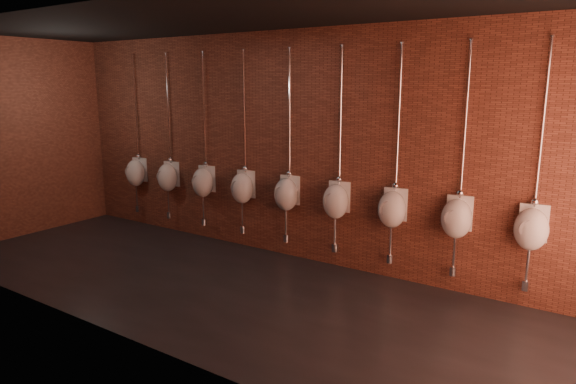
{
  "coord_description": "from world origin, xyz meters",
  "views": [
    {
      "loc": [
        3.99,
        -4.5,
        2.48
      ],
      "look_at": [
        0.37,
        0.9,
        1.1
      ],
      "focal_mm": 32.0,
      "sensor_mm": 36.0,
      "label": 1
    }
  ],
  "objects_px": {
    "urinal_1": "(168,177)",
    "urinal_7": "(457,217)",
    "urinal_3": "(242,187)",
    "urinal_6": "(392,208)",
    "urinal_2": "(203,181)",
    "urinal_5": "(336,200)",
    "urinal_8": "(531,228)",
    "urinal_4": "(286,193)",
    "urinal_0": "(136,172)"
  },
  "relations": [
    {
      "from": "urinal_2",
      "to": "urinal_3",
      "type": "relative_size",
      "value": 1.0
    },
    {
      "from": "urinal_4",
      "to": "urinal_8",
      "type": "xyz_separation_m",
      "value": [
        3.19,
        0.0,
        0.0
      ]
    },
    {
      "from": "urinal_6",
      "to": "urinal_2",
      "type": "bearing_deg",
      "value": 180.0
    },
    {
      "from": "urinal_0",
      "to": "urinal_7",
      "type": "distance_m",
      "value": 5.58
    },
    {
      "from": "urinal_1",
      "to": "urinal_2",
      "type": "bearing_deg",
      "value": 0.0
    },
    {
      "from": "urinal_3",
      "to": "urinal_8",
      "type": "distance_m",
      "value": 3.98
    },
    {
      "from": "urinal_1",
      "to": "urinal_7",
      "type": "xyz_separation_m",
      "value": [
        4.78,
        0.0,
        0.0
      ]
    },
    {
      "from": "urinal_4",
      "to": "urinal_7",
      "type": "xyz_separation_m",
      "value": [
        2.39,
        0.0,
        0.0
      ]
    },
    {
      "from": "urinal_3",
      "to": "urinal_7",
      "type": "distance_m",
      "value": 3.19
    },
    {
      "from": "urinal_5",
      "to": "urinal_2",
      "type": "bearing_deg",
      "value": 180.0
    },
    {
      "from": "urinal_1",
      "to": "urinal_5",
      "type": "bearing_deg",
      "value": 0.0
    },
    {
      "from": "urinal_1",
      "to": "urinal_6",
      "type": "xyz_separation_m",
      "value": [
        3.98,
        0.0,
        0.0
      ]
    },
    {
      "from": "urinal_1",
      "to": "urinal_8",
      "type": "height_order",
      "value": "same"
    },
    {
      "from": "urinal_3",
      "to": "urinal_7",
      "type": "bearing_deg",
      "value": 0.0
    },
    {
      "from": "urinal_6",
      "to": "urinal_3",
      "type": "bearing_deg",
      "value": 180.0
    },
    {
      "from": "urinal_1",
      "to": "urinal_7",
      "type": "bearing_deg",
      "value": 0.0
    },
    {
      "from": "urinal_7",
      "to": "urinal_3",
      "type": "bearing_deg",
      "value": 180.0
    },
    {
      "from": "urinal_2",
      "to": "urinal_8",
      "type": "xyz_separation_m",
      "value": [
        4.78,
        0.0,
        0.0
      ]
    },
    {
      "from": "urinal_3",
      "to": "urinal_5",
      "type": "xyz_separation_m",
      "value": [
        1.59,
        0.0,
        0.0
      ]
    },
    {
      "from": "urinal_6",
      "to": "urinal_7",
      "type": "height_order",
      "value": "same"
    },
    {
      "from": "urinal_3",
      "to": "urinal_6",
      "type": "height_order",
      "value": "same"
    },
    {
      "from": "urinal_6",
      "to": "urinal_4",
      "type": "bearing_deg",
      "value": 180.0
    },
    {
      "from": "urinal_1",
      "to": "urinal_6",
      "type": "relative_size",
      "value": 1.0
    },
    {
      "from": "urinal_1",
      "to": "urinal_8",
      "type": "xyz_separation_m",
      "value": [
        5.58,
        0.0,
        0.0
      ]
    },
    {
      "from": "urinal_1",
      "to": "urinal_8",
      "type": "relative_size",
      "value": 1.0
    },
    {
      "from": "urinal_5",
      "to": "urinal_8",
      "type": "distance_m",
      "value": 2.39
    },
    {
      "from": "urinal_7",
      "to": "urinal_2",
      "type": "bearing_deg",
      "value": 180.0
    },
    {
      "from": "urinal_0",
      "to": "urinal_7",
      "type": "height_order",
      "value": "same"
    },
    {
      "from": "urinal_0",
      "to": "urinal_7",
      "type": "relative_size",
      "value": 1.0
    },
    {
      "from": "urinal_0",
      "to": "urinal_6",
      "type": "relative_size",
      "value": 1.0
    },
    {
      "from": "urinal_0",
      "to": "urinal_6",
      "type": "height_order",
      "value": "same"
    },
    {
      "from": "urinal_1",
      "to": "urinal_6",
      "type": "distance_m",
      "value": 3.98
    },
    {
      "from": "urinal_0",
      "to": "urinal_5",
      "type": "relative_size",
      "value": 1.0
    },
    {
      "from": "urinal_4",
      "to": "urinal_6",
      "type": "distance_m",
      "value": 1.59
    },
    {
      "from": "urinal_2",
      "to": "urinal_6",
      "type": "relative_size",
      "value": 1.0
    },
    {
      "from": "urinal_0",
      "to": "urinal_3",
      "type": "distance_m",
      "value": 2.39
    },
    {
      "from": "urinal_8",
      "to": "urinal_7",
      "type": "bearing_deg",
      "value": 180.0
    },
    {
      "from": "urinal_0",
      "to": "urinal_2",
      "type": "height_order",
      "value": "same"
    },
    {
      "from": "urinal_2",
      "to": "urinal_4",
      "type": "height_order",
      "value": "same"
    },
    {
      "from": "urinal_1",
      "to": "urinal_2",
      "type": "distance_m",
      "value": 0.8
    },
    {
      "from": "urinal_1",
      "to": "urinal_5",
      "type": "xyz_separation_m",
      "value": [
        3.19,
        0.0,
        0.0
      ]
    },
    {
      "from": "urinal_0",
      "to": "urinal_1",
      "type": "relative_size",
      "value": 1.0
    },
    {
      "from": "urinal_1",
      "to": "urinal_5",
      "type": "distance_m",
      "value": 3.19
    },
    {
      "from": "urinal_1",
      "to": "urinal_7",
      "type": "relative_size",
      "value": 1.0
    },
    {
      "from": "urinal_2",
      "to": "urinal_5",
      "type": "bearing_deg",
      "value": 0.0
    },
    {
      "from": "urinal_8",
      "to": "urinal_6",
      "type": "bearing_deg",
      "value": 180.0
    },
    {
      "from": "urinal_2",
      "to": "urinal_8",
      "type": "bearing_deg",
      "value": 0.0
    },
    {
      "from": "urinal_3",
      "to": "urinal_0",
      "type": "bearing_deg",
      "value": 180.0
    },
    {
      "from": "urinal_1",
      "to": "urinal_2",
      "type": "height_order",
      "value": "same"
    },
    {
      "from": "urinal_1",
      "to": "urinal_8",
      "type": "distance_m",
      "value": 5.58
    }
  ]
}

